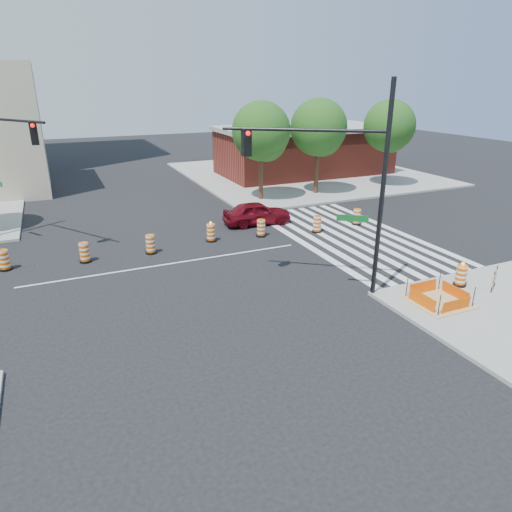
# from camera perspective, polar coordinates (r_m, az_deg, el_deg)

# --- Properties ---
(ground) EXTENTS (120.00, 120.00, 0.00)m
(ground) POSITION_cam_1_polar(r_m,az_deg,el_deg) (23.42, -10.87, -0.99)
(ground) COLOR black
(ground) RESTS_ON ground
(sidewalk_ne) EXTENTS (22.00, 22.00, 0.15)m
(sidewalk_ne) POSITION_cam_1_polar(r_m,az_deg,el_deg) (46.13, 5.93, 10.22)
(sidewalk_ne) COLOR gray
(sidewalk_ne) RESTS_ON ground
(crosswalk_east) EXTENTS (6.75, 13.50, 0.01)m
(crosswalk_east) POSITION_cam_1_polar(r_m,az_deg,el_deg) (27.75, 11.62, 2.48)
(crosswalk_east) COLOR silver
(crosswalk_east) RESTS_ON ground
(lane_centerline) EXTENTS (14.00, 0.12, 0.01)m
(lane_centerline) POSITION_cam_1_polar(r_m,az_deg,el_deg) (23.42, -10.87, -0.98)
(lane_centerline) COLOR silver
(lane_centerline) RESTS_ON ground
(excavation_pit) EXTENTS (2.20, 2.20, 0.90)m
(excavation_pit) POSITION_cam_1_polar(r_m,az_deg,el_deg) (20.19, 21.81, -5.20)
(excavation_pit) COLOR tan
(excavation_pit) RESTS_ON ground
(brick_storefront) EXTENTS (16.50, 8.50, 4.60)m
(brick_storefront) POSITION_cam_1_polar(r_m,az_deg,el_deg) (45.77, 6.04, 12.98)
(brick_storefront) COLOR maroon
(brick_storefront) RESTS_ON ground
(red_coupe) EXTENTS (4.43, 1.99, 1.48)m
(red_coupe) POSITION_cam_1_polar(r_m,az_deg,el_deg) (29.29, 0.12, 5.40)
(red_coupe) COLOR #610812
(red_coupe) RESTS_ON ground
(signal_pole_se) EXTENTS (5.40, 3.92, 8.64)m
(signal_pole_se) POSITION_cam_1_polar(r_m,az_deg,el_deg) (18.67, 10.15, 10.39)
(signal_pole_se) COLOR black
(signal_pole_se) RESTS_ON ground
(pit_drum) EXTENTS (0.57, 0.57, 1.11)m
(pit_drum) POSITION_cam_1_polar(r_m,az_deg,el_deg) (22.02, 24.24, -2.28)
(pit_drum) COLOR black
(pit_drum) RESTS_ON ground
(barricade) EXTENTS (0.73, 0.47, 0.98)m
(barricade) POSITION_cam_1_polar(r_m,az_deg,el_deg) (22.19, 27.66, -2.47)
(barricade) COLOR #DD5604
(barricade) RESTS_ON ground
(tree_north_c) EXTENTS (4.33, 4.33, 7.37)m
(tree_north_c) POSITION_cam_1_polar(r_m,az_deg,el_deg) (34.70, 0.70, 14.93)
(tree_north_c) COLOR #382314
(tree_north_c) RESTS_ON ground
(tree_north_d) EXTENTS (4.40, 4.40, 7.48)m
(tree_north_d) POSITION_cam_1_polar(r_m,az_deg,el_deg) (37.07, 7.85, 15.25)
(tree_north_d) COLOR #382314
(tree_north_d) RESTS_ON ground
(tree_north_e) EXTENTS (4.28, 4.28, 7.28)m
(tree_north_e) POSITION_cam_1_polar(r_m,az_deg,el_deg) (41.18, 16.31, 15.01)
(tree_north_e) COLOR #382314
(tree_north_e) RESTS_ON ground
(median_drum_1) EXTENTS (0.60, 0.60, 1.02)m
(median_drum_1) POSITION_cam_1_polar(r_m,az_deg,el_deg) (25.28, -28.95, -0.52)
(median_drum_1) COLOR black
(median_drum_1) RESTS_ON ground
(median_drum_2) EXTENTS (0.60, 0.60, 1.02)m
(median_drum_2) POSITION_cam_1_polar(r_m,az_deg,el_deg) (24.68, -20.64, 0.34)
(median_drum_2) COLOR black
(median_drum_2) RESTS_ON ground
(median_drum_3) EXTENTS (0.60, 0.60, 1.02)m
(median_drum_3) POSITION_cam_1_polar(r_m,az_deg,el_deg) (24.92, -13.04, 1.37)
(median_drum_3) COLOR black
(median_drum_3) RESTS_ON ground
(median_drum_4) EXTENTS (0.60, 0.60, 1.18)m
(median_drum_4) POSITION_cam_1_polar(r_m,az_deg,el_deg) (26.27, -5.65, 2.87)
(median_drum_4) COLOR black
(median_drum_4) RESTS_ON ground
(median_drum_5) EXTENTS (0.60, 0.60, 1.02)m
(median_drum_5) POSITION_cam_1_polar(r_m,az_deg,el_deg) (27.00, 0.64, 3.45)
(median_drum_5) COLOR black
(median_drum_5) RESTS_ON ground
(median_drum_6) EXTENTS (0.60, 0.60, 1.02)m
(median_drum_6) POSITION_cam_1_polar(r_m,az_deg,el_deg) (27.99, 7.64, 3.91)
(median_drum_6) COLOR black
(median_drum_6) RESTS_ON ground
(median_drum_7) EXTENTS (0.60, 0.60, 1.02)m
(median_drum_7) POSITION_cam_1_polar(r_m,az_deg,el_deg) (29.99, 12.49, 4.75)
(median_drum_7) COLOR black
(median_drum_7) RESTS_ON ground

